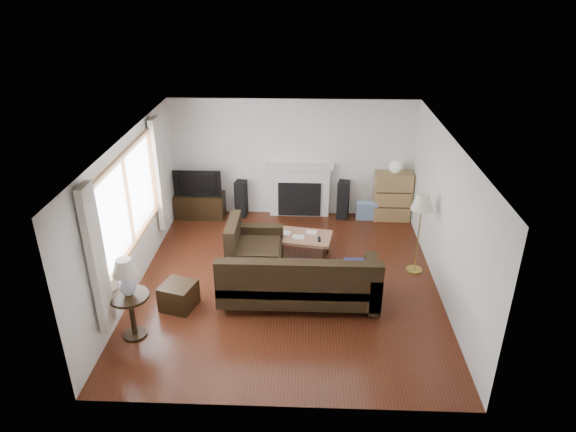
{
  "coord_description": "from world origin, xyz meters",
  "views": [
    {
      "loc": [
        0.3,
        -7.34,
        4.8
      ],
      "look_at": [
        0.0,
        0.3,
        1.1
      ],
      "focal_mm": 32.0,
      "sensor_mm": 36.0,
      "label": 1
    }
  ],
  "objects_px": {
    "coffee_table": "(298,246)",
    "floor_lamp": "(419,234)",
    "tv_stand": "(200,205)",
    "side_table": "(132,315)",
    "sectional_sofa": "(299,277)",
    "bookshelf": "(392,196)"
  },
  "relations": [
    {
      "from": "bookshelf",
      "to": "coffee_table",
      "type": "distance_m",
      "value": 2.58
    },
    {
      "from": "tv_stand",
      "to": "floor_lamp",
      "type": "distance_m",
      "value": 4.67
    },
    {
      "from": "tv_stand",
      "to": "floor_lamp",
      "type": "height_order",
      "value": "floor_lamp"
    },
    {
      "from": "floor_lamp",
      "to": "side_table",
      "type": "relative_size",
      "value": 2.1
    },
    {
      "from": "side_table",
      "to": "coffee_table",
      "type": "bearing_deg",
      "value": 45.11
    },
    {
      "from": "tv_stand",
      "to": "sectional_sofa",
      "type": "distance_m",
      "value": 3.72
    },
    {
      "from": "bookshelf",
      "to": "floor_lamp",
      "type": "relative_size",
      "value": 0.72
    },
    {
      "from": "tv_stand",
      "to": "side_table",
      "type": "bearing_deg",
      "value": -92.8
    },
    {
      "from": "bookshelf",
      "to": "sectional_sofa",
      "type": "relative_size",
      "value": 0.39
    },
    {
      "from": "sectional_sofa",
      "to": "coffee_table",
      "type": "xyz_separation_m",
      "value": [
        -0.04,
        1.37,
        -0.21
      ]
    },
    {
      "from": "coffee_table",
      "to": "floor_lamp",
      "type": "bearing_deg",
      "value": -1.44
    },
    {
      "from": "sectional_sofa",
      "to": "side_table",
      "type": "relative_size",
      "value": 3.89
    },
    {
      "from": "bookshelf",
      "to": "coffee_table",
      "type": "xyz_separation_m",
      "value": [
        -1.92,
        -1.69,
        -0.29
      ]
    },
    {
      "from": "floor_lamp",
      "to": "side_table",
      "type": "height_order",
      "value": "floor_lamp"
    },
    {
      "from": "tv_stand",
      "to": "side_table",
      "type": "height_order",
      "value": "side_table"
    },
    {
      "from": "tv_stand",
      "to": "coffee_table",
      "type": "relative_size",
      "value": 0.88
    },
    {
      "from": "tv_stand",
      "to": "floor_lamp",
      "type": "relative_size",
      "value": 0.71
    },
    {
      "from": "bookshelf",
      "to": "side_table",
      "type": "bearing_deg",
      "value": -136.57
    },
    {
      "from": "sectional_sofa",
      "to": "side_table",
      "type": "height_order",
      "value": "sectional_sofa"
    },
    {
      "from": "coffee_table",
      "to": "floor_lamp",
      "type": "height_order",
      "value": "floor_lamp"
    },
    {
      "from": "bookshelf",
      "to": "floor_lamp",
      "type": "xyz_separation_m",
      "value": [
        0.13,
        -2.07,
        0.21
      ]
    },
    {
      "from": "sectional_sofa",
      "to": "floor_lamp",
      "type": "bearing_deg",
      "value": 26.19
    }
  ]
}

